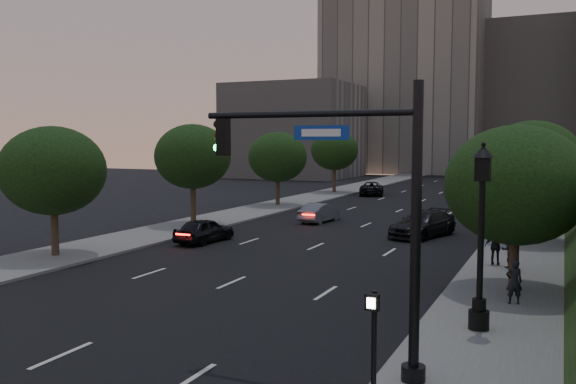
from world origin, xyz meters
The scene contains 27 objects.
ground centered at (0.00, 0.00, 0.00)m, with size 160.00×160.00×0.00m, color black.
road_surface centered at (0.00, 30.00, 0.01)m, with size 16.00×140.00×0.02m, color black.
sidewalk_right centered at (10.25, 30.00, 0.07)m, with size 4.50×140.00×0.15m, color slate.
sidewalk_left centered at (-10.25, 30.00, 0.07)m, with size 4.50×140.00×0.15m, color slate.
office_block_left centered at (-14.00, 92.00, 16.00)m, with size 26.00×20.00×32.00m, color gray.
office_block_mid centered at (6.00, 102.00, 13.00)m, with size 22.00×18.00×26.00m, color #A29C94.
office_block_filler centered at (-26.00, 70.00, 7.00)m, with size 18.00×16.00×14.00m, color #A29C94.
tree_right_a centered at (10.30, 8.00, 4.02)m, with size 5.20×5.20×6.24m.
tree_right_b centered at (10.30, 20.00, 4.52)m, with size 5.20×5.20×6.74m.
tree_right_c centered at (10.30, 33.00, 4.02)m, with size 5.20×5.20×6.24m.
tree_right_d centered at (10.30, 47.00, 4.52)m, with size 5.20×5.20×6.74m.
tree_right_e centered at (10.30, 62.00, 4.02)m, with size 5.20×5.20×6.24m.
tree_left_a centered at (-10.30, 6.00, 4.21)m, with size 5.00×5.00×6.34m.
tree_left_b centered at (-10.30, 18.00, 4.58)m, with size 5.00×5.00×6.71m.
tree_left_c centered at (-10.30, 31.00, 4.21)m, with size 5.00×5.00×6.34m.
tree_left_d centered at (-10.30, 45.00, 4.58)m, with size 5.00×5.00×6.71m.
traffic_signal_mast centered at (7.78, -2.14, 3.67)m, with size 5.68×0.56×7.00m.
street_lamp centered at (9.75, 2.47, 2.63)m, with size 0.64×0.64×5.62m.
pedestrian_signal centered at (8.32, -3.53, 1.57)m, with size 0.30×0.33×2.50m.
sedan_near_left centered at (-6.14, 12.74, 0.69)m, with size 1.62×4.04×1.38m, color black.
sedan_mid_left centered at (-3.38, 23.22, 0.66)m, with size 1.40×4.02×1.33m, color slate.
sedan_far_left centered at (-5.99, 44.40, 0.70)m, with size 2.31×5.02×1.39m, color black.
sedan_near_right centered at (4.46, 19.70, 0.77)m, with size 2.14×5.27×1.53m, color black.
sedan_far_right centered at (3.82, 42.25, 0.75)m, with size 1.77×4.39×1.50m, color slate.
pedestrian_a centered at (10.47, 5.80, 0.91)m, with size 0.56×0.36×1.52m, color black.
pedestrian_b centered at (9.87, 11.92, 0.92)m, with size 0.75×0.58×1.54m, color black.
pedestrian_c centered at (9.25, 12.33, 0.97)m, with size 0.96×0.40×1.63m, color black.
Camera 1 is at (11.87, -15.73, 5.69)m, focal length 38.00 mm.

